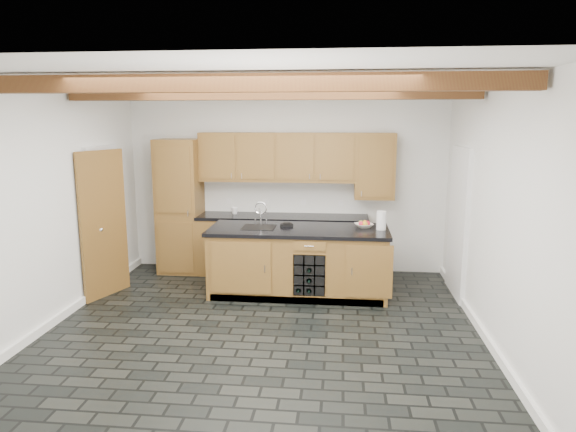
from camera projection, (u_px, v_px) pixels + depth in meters
name	position (u px, v px, depth m)	size (l,w,h in m)	color
ground	(263.00, 329.00, 5.97)	(5.00, 5.00, 0.00)	black
room_shell	(262.00, 193.00, 6.21)	(5.01, 5.00, 5.00)	white
back_cabinetry	(260.00, 212.00, 8.01)	(3.65, 0.62, 2.20)	olive
island	(299.00, 261.00, 7.10)	(2.48, 0.96, 0.93)	olive
faucet	(259.00, 224.00, 7.12)	(0.45, 0.40, 0.34)	black
kitchen_scale	(287.00, 225.00, 7.15)	(0.19, 0.14, 0.05)	black
fruit_bowl	(364.00, 226.00, 7.06)	(0.24, 0.24, 0.06)	silver
fruit_cluster	(364.00, 223.00, 7.06)	(0.16, 0.17, 0.07)	red
paper_towel	(381.00, 220.00, 6.92)	(0.13, 0.13, 0.25)	white
mug	(235.00, 211.00, 8.08)	(0.11, 0.11, 0.11)	white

